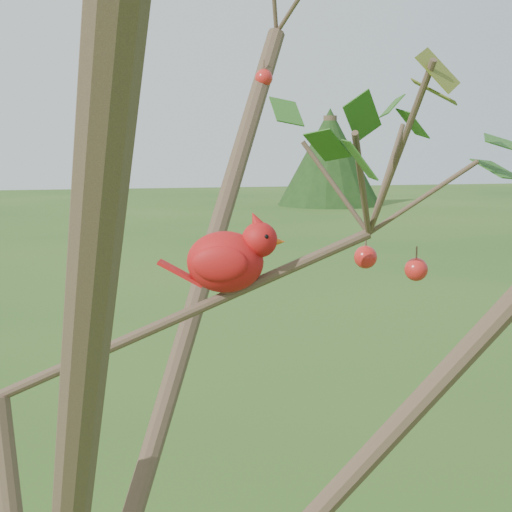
% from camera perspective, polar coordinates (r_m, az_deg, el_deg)
% --- Properties ---
extents(crabapple_tree, '(2.35, 2.05, 2.95)m').
position_cam_1_polar(crabapple_tree, '(1.16, -15.39, -3.38)').
color(crabapple_tree, '#402D22').
rests_on(crabapple_tree, ground).
extents(cardinal, '(0.21, 0.13, 0.14)m').
position_cam_1_polar(cardinal, '(1.26, -1.95, -0.19)').
color(cardinal, red).
rests_on(cardinal, ground).
extents(distant_trees, '(37.39, 14.02, 3.64)m').
position_cam_1_polar(distant_trees, '(24.80, -6.27, 6.33)').
color(distant_trees, '#402D22').
rests_on(distant_trees, ground).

